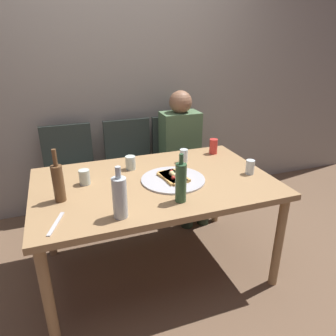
% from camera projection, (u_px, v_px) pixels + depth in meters
% --- Properties ---
extents(ground_plane, '(8.00, 8.00, 0.00)m').
position_uv_depth(ground_plane, '(156.00, 267.00, 2.38)').
color(ground_plane, brown).
extents(back_wall, '(6.00, 0.10, 2.60)m').
position_uv_depth(back_wall, '(115.00, 73.00, 2.91)').
color(back_wall, gray).
rests_on(back_wall, ground_plane).
extents(dining_table, '(1.58, 0.99, 0.73)m').
position_uv_depth(dining_table, '(155.00, 190.00, 2.13)').
color(dining_table, '#99754C').
rests_on(dining_table, ground_plane).
extents(pizza_tray, '(0.43, 0.43, 0.01)m').
position_uv_depth(pizza_tray, '(173.00, 179.00, 2.10)').
color(pizza_tray, '#ADADB2').
rests_on(pizza_tray, dining_table).
extents(pizza_slice_last, '(0.15, 0.23, 0.05)m').
position_uv_depth(pizza_slice_last, '(173.00, 177.00, 2.10)').
color(pizza_slice_last, tan).
rests_on(pizza_slice_last, pizza_tray).
extents(pizza_slice_extra, '(0.18, 0.24, 0.05)m').
position_uv_depth(pizza_slice_extra, '(173.00, 177.00, 2.10)').
color(pizza_slice_extra, tan).
rests_on(pizza_slice_extra, pizza_tray).
extents(wine_bottle, '(0.07, 0.07, 0.32)m').
position_uv_depth(wine_bottle, '(58.00, 182.00, 1.80)').
color(wine_bottle, brown).
rests_on(wine_bottle, dining_table).
extents(beer_bottle, '(0.07, 0.07, 0.29)m').
position_uv_depth(beer_bottle, '(181.00, 182.00, 1.79)').
color(beer_bottle, '#2D5133').
rests_on(beer_bottle, dining_table).
extents(water_bottle, '(0.08, 0.08, 0.29)m').
position_uv_depth(water_bottle, '(120.00, 197.00, 1.63)').
color(water_bottle, '#B2BCC1').
rests_on(water_bottle, dining_table).
extents(tumbler_near, '(0.06, 0.06, 0.10)m').
position_uv_depth(tumbler_near, '(250.00, 167.00, 2.18)').
color(tumbler_near, silver).
rests_on(tumbler_near, dining_table).
extents(tumbler_far, '(0.06, 0.06, 0.10)m').
position_uv_depth(tumbler_far, '(184.00, 156.00, 2.39)').
color(tumbler_far, silver).
rests_on(tumbler_far, dining_table).
extents(wine_glass, '(0.07, 0.07, 0.10)m').
position_uv_depth(wine_glass, '(85.00, 177.00, 2.03)').
color(wine_glass, '#B7C6BC').
rests_on(wine_glass, dining_table).
extents(short_glass, '(0.07, 0.07, 0.10)m').
position_uv_depth(short_glass, '(130.00, 163.00, 2.26)').
color(short_glass, '#B7C6BC').
rests_on(short_glass, dining_table).
extents(soda_can, '(0.07, 0.07, 0.12)m').
position_uv_depth(soda_can, '(213.00, 146.00, 2.56)').
color(soda_can, red).
rests_on(soda_can, dining_table).
extents(table_knife, '(0.10, 0.21, 0.01)m').
position_uv_depth(table_knife, '(56.00, 224.00, 1.61)').
color(table_knife, '#B7B7BC').
rests_on(table_knife, dining_table).
extents(chair_left, '(0.44, 0.44, 0.90)m').
position_uv_depth(chair_left, '(70.00, 170.00, 2.80)').
color(chair_left, '#2D3833').
rests_on(chair_left, ground_plane).
extents(chair_middle, '(0.44, 0.44, 0.90)m').
position_uv_depth(chair_middle, '(131.00, 162.00, 2.97)').
color(chair_middle, '#2D3833').
rests_on(chair_middle, ground_plane).
extents(chair_right, '(0.44, 0.44, 0.90)m').
position_uv_depth(chair_right, '(177.00, 156.00, 3.12)').
color(chair_right, '#2D3833').
rests_on(chair_right, ground_plane).
extents(guest_in_sweater, '(0.36, 0.56, 1.17)m').
position_uv_depth(guest_in_sweater, '(184.00, 149.00, 2.94)').
color(guest_in_sweater, '#4C6B47').
rests_on(guest_in_sweater, ground_plane).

